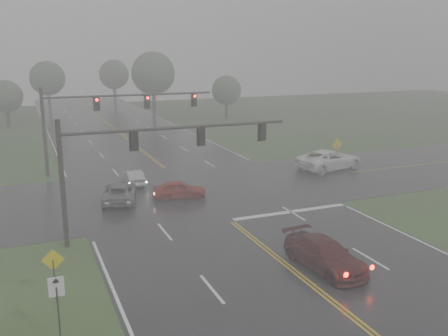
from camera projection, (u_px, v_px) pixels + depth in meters
name	position (u px, v px, depth m)	size (l,w,h in m)	color
ground	(375.00, 336.00, 19.39)	(180.00, 180.00, 0.00)	#29431C
main_road	(201.00, 197.00, 37.36)	(18.00, 160.00, 0.02)	black
cross_street	(192.00, 190.00, 39.16)	(120.00, 14.00, 0.02)	black
stop_bar	(291.00, 212.00, 34.00)	(8.50, 0.50, 0.01)	silver
sedan_maroon	(324.00, 269.00, 25.30)	(2.08, 5.12, 1.49)	#3D0B0B
sedan_red	(179.00, 198.00, 37.09)	(1.59, 3.94, 1.34)	maroon
sedan_silver	(134.00, 185.00, 40.78)	(1.30, 3.74, 1.23)	#A2A5AA
car_grey	(120.00, 201.00, 36.35)	(2.28, 4.94, 1.37)	#595B61
pickup_white	(329.00, 169.00, 46.01)	(2.99, 6.48, 1.80)	white
signal_gantry_near	(138.00, 152.00, 28.51)	(13.72, 0.32, 7.22)	black
signal_gantry_far	(100.00, 111.00, 43.85)	(15.22, 0.39, 7.70)	black
sign_diamond_west	(53.00, 266.00, 21.84)	(0.98, 0.18, 2.38)	black
sign_arrow_white	(57.00, 297.00, 18.65)	(0.58, 0.10, 2.62)	black
sign_diamond_east	(337.00, 148.00, 45.87)	(1.18, 0.20, 2.85)	black
tree_nw_a	(6.00, 97.00, 68.82)	(4.51, 4.51, 6.62)	#30251F
tree_ne_a	(153.00, 73.00, 81.57)	(7.07, 7.07, 10.38)	#30251F
tree_n_mid	(47.00, 78.00, 86.29)	(5.98, 5.98, 8.78)	#30251F
tree_e_near	(226.00, 90.00, 77.97)	(4.61, 4.61, 6.77)	#30251F
tree_n_far	(114.00, 75.00, 100.01)	(5.90, 5.90, 8.67)	#30251F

